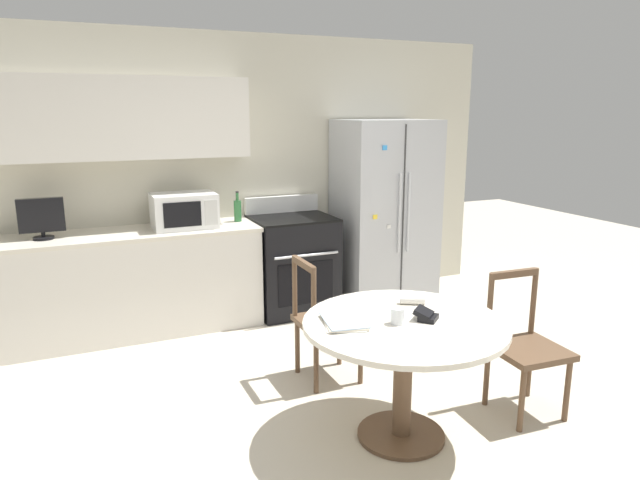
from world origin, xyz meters
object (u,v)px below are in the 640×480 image
dining_chair_far (325,322)px  microwave (184,211)px  countertop_tv (41,218)px  wallet (426,315)px  counter_bottle (238,210)px  dining_chair_right (526,348)px  refrigerator (384,212)px  oven_range (293,263)px  candle_glass (397,317)px

dining_chair_far → microwave: bearing=-155.4°
countertop_tv → wallet: countertop_tv is taller
counter_bottle → dining_chair_right: bearing=-65.0°
countertop_tv → counter_bottle: size_ratio=1.22×
countertop_tv → counter_bottle: (1.62, 0.09, -0.07)m
refrigerator → oven_range: size_ratio=1.68×
counter_bottle → dining_chair_right: 2.80m
oven_range → candle_glass: oven_range is taller
oven_range → candle_glass: size_ratio=11.65×
countertop_tv → dining_chair_far: (1.80, -1.46, -0.64)m
dining_chair_right → dining_chair_far: bearing=-39.7°
refrigerator → counter_bottle: 1.49m
refrigerator → countertop_tv: 3.11m
countertop_tv → candle_glass: bearing=-51.9°
oven_range → counter_bottle: 0.74m
counter_bottle → wallet: (0.41, -2.46, -0.25)m
refrigerator → candle_glass: size_ratio=19.56×
microwave → candle_glass: microwave is taller
counter_bottle → microwave: bearing=-170.3°
dining_chair_far → candle_glass: size_ratio=9.73×
countertop_tv → dining_chair_far: 2.41m
counter_bottle → candle_glass: size_ratio=3.01×
refrigerator → candle_glass: refrigerator is taller
candle_glass → countertop_tv: bearing=128.1°
oven_range → dining_chair_far: (-0.32, -1.46, -0.03)m
refrigerator → counter_bottle: size_ratio=6.49×
candle_glass → counter_bottle: bearing=95.2°
candle_glass → wallet: (0.18, -0.01, -0.01)m
microwave → countertop_tv: countertop_tv is taller
oven_range → counter_bottle: (-0.50, 0.10, 0.54)m
candle_glass → wallet: 0.18m
candle_glass → refrigerator: bearing=61.5°
oven_range → dining_chair_right: 2.47m
microwave → candle_glass: (0.73, -2.36, -0.28)m
countertop_tv → dining_chair_far: bearing=-39.1°
oven_range → wallet: oven_range is taller
oven_range → microwave: microwave is taller
dining_chair_right → wallet: 0.82m
dining_chair_far → dining_chair_right: bearing=46.5°
wallet → refrigerator: bearing=65.2°
refrigerator → dining_chair_right: (-0.32, -2.35, -0.47)m
counter_bottle → oven_range: bearing=-11.4°
microwave → wallet: microwave is taller
microwave → candle_glass: bearing=-72.9°
counter_bottle → dining_chair_far: 1.67m
microwave → counter_bottle: bearing=9.7°
microwave → dining_chair_right: bearing=-55.3°
counter_bottle → candle_glass: bearing=-84.8°
microwave → dining_chair_right: microwave is taller
microwave → candle_glass: size_ratio=5.82×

